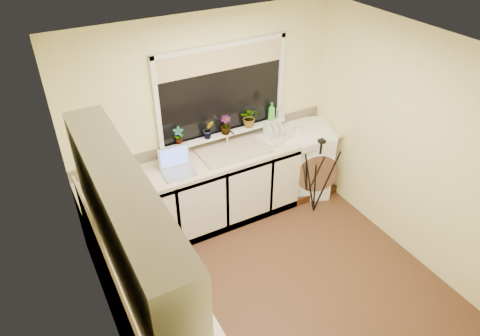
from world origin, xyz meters
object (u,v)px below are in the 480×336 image
(laptop, at_px, (177,165))
(steel_jar, at_px, (154,302))
(dish_rack, at_px, (274,138))
(plant_d, at_px, (250,117))
(washing_machine, at_px, (302,160))
(soap_bottle_clear, at_px, (280,111))
(tripod, at_px, (317,177))
(microwave, at_px, (122,207))
(kettle, at_px, (140,228))
(plant_c, at_px, (225,125))
(cup_back, at_px, (298,130))
(soap_bottle_green, at_px, (272,111))
(cup_left, at_px, (175,321))
(plant_a, at_px, (179,136))
(plant_b, at_px, (208,129))

(laptop, bearing_deg, steel_jar, -114.57)
(dish_rack, xyz_separation_m, plant_d, (-0.23, 0.20, 0.25))
(laptop, height_order, dish_rack, laptop)
(washing_machine, distance_m, soap_bottle_clear, 0.75)
(tripod, distance_m, microwave, 2.42)
(washing_machine, relative_size, kettle, 4.03)
(soap_bottle_clear, bearing_deg, plant_c, -178.17)
(plant_d, xyz_separation_m, cup_back, (0.57, -0.22, -0.23))
(washing_machine, xyz_separation_m, dish_rack, (-0.46, -0.01, 0.47))
(soap_bottle_green, height_order, cup_left, soap_bottle_green)
(soap_bottle_green, relative_size, soap_bottle_clear, 1.28)
(plant_d, xyz_separation_m, soap_bottle_green, (0.32, 0.02, -0.01))
(dish_rack, distance_m, plant_d, 0.39)
(soap_bottle_green, bearing_deg, plant_a, -179.37)
(plant_b, bearing_deg, soap_bottle_clear, 1.44)
(dish_rack, xyz_separation_m, cup_back, (0.34, -0.01, 0.02))
(laptop, xyz_separation_m, cup_back, (1.62, 0.04, -0.02))
(tripod, xyz_separation_m, plant_a, (-1.48, 0.68, 0.64))
(tripod, xyz_separation_m, plant_b, (-1.12, 0.66, 0.64))
(soap_bottle_clear, distance_m, cup_back, 0.32)
(dish_rack, distance_m, soap_bottle_clear, 0.37)
(cup_left, bearing_deg, dish_rack, 42.62)
(laptop, height_order, kettle, laptop)
(plant_d, bearing_deg, washing_machine, -15.59)
(kettle, distance_m, plant_d, 2.05)
(plant_a, height_order, soap_bottle_clear, plant_a)
(plant_c, bearing_deg, soap_bottle_clear, 1.83)
(laptop, xyz_separation_m, tripod, (1.62, -0.42, -0.45))
(tripod, height_order, soap_bottle_green, soap_bottle_green)
(cup_back, bearing_deg, plant_b, 169.83)
(plant_c, bearing_deg, steel_jar, -130.02)
(steel_jar, height_order, soap_bottle_clear, soap_bottle_clear)
(laptop, height_order, soap_bottle_green, soap_bottle_green)
(soap_bottle_clear, bearing_deg, plant_a, -179.79)
(dish_rack, height_order, soap_bottle_green, soap_bottle_green)
(steel_jar, bearing_deg, cup_left, -68.37)
(washing_machine, height_order, soap_bottle_green, soap_bottle_green)
(laptop, xyz_separation_m, cup_left, (-0.75, -1.82, -0.03))
(microwave, bearing_deg, soap_bottle_clear, -85.30)
(microwave, bearing_deg, plant_d, -81.23)
(tripod, bearing_deg, cup_back, 108.42)
(plant_c, bearing_deg, kettle, -142.29)
(plant_c, height_order, soap_bottle_green, soap_bottle_green)
(plant_a, xyz_separation_m, plant_b, (0.36, -0.02, 0.00))
(plant_c, bearing_deg, cup_left, -125.48)
(tripod, relative_size, soap_bottle_green, 4.57)
(plant_a, bearing_deg, soap_bottle_green, 0.63)
(microwave, height_order, plant_c, plant_c)
(soap_bottle_green, height_order, soap_bottle_clear, soap_bottle_green)
(plant_b, distance_m, cup_back, 1.16)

